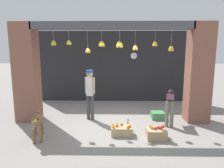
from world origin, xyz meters
name	(u,v)px	position (x,y,z in m)	size (l,w,h in m)	color
ground_plane	(112,123)	(0.00, 0.00, 0.00)	(60.00, 60.00, 0.00)	gray
shop_back_wall	(113,67)	(0.00, 2.94, 1.57)	(6.81, 0.12, 3.14)	#232326
shop_pillar_left	(27,73)	(-2.75, 0.30, 1.57)	(0.70, 0.60, 3.14)	brown
shop_pillar_right	(199,73)	(2.75, 0.30, 1.57)	(0.70, 0.60, 3.14)	brown
storefront_awning	(112,27)	(0.01, 0.12, 2.97)	(4.91, 0.26, 0.94)	#4C4C51
dog	(37,121)	(-1.88, -1.21, 0.49)	(0.47, 0.99, 0.71)	brown
shopkeeper	(90,91)	(-0.72, 0.36, 0.98)	(0.34, 0.29, 1.66)	#424247
worker_stooping	(170,103)	(1.80, -0.06, 0.68)	(0.40, 0.78, 1.03)	#6B665B
fruit_crate_oranges	(122,131)	(0.29, -0.89, 0.13)	(0.57, 0.35, 0.31)	tan
fruit_crate_apples	(156,133)	(1.19, -1.09, 0.14)	(0.50, 0.42, 0.33)	tan
produce_box_green	(158,115)	(1.55, 0.47, 0.12)	(0.42, 0.41, 0.23)	#42844C
water_bottle	(128,124)	(0.49, -0.44, 0.13)	(0.07, 0.07, 0.29)	silver
wall_clock	(134,56)	(0.91, 2.86, 2.05)	(0.29, 0.03, 0.29)	black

